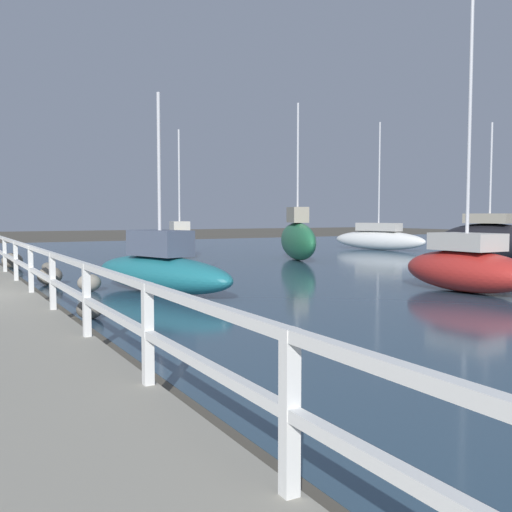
{
  "coord_description": "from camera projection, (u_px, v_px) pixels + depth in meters",
  "views": [
    {
      "loc": [
        0.3,
        -13.8,
        1.95
      ],
      "look_at": [
        5.7,
        -3.8,
        1.16
      ],
      "focal_mm": 42.0,
      "sensor_mm": 36.0,
      "label": 1
    }
  ],
  "objects": [
    {
      "name": "sailboat_teal",
      "position": [
        160.0,
        269.0,
        14.9
      ],
      "size": [
        2.7,
        5.29,
        4.92
      ],
      "rotation": [
        0.0,
        0.0,
        0.3
      ],
      "color": "#1E707A",
      "rests_on": "water_surface"
    },
    {
      "name": "sailboat_yellow",
      "position": [
        180.0,
        242.0,
        27.13
      ],
      "size": [
        1.77,
        3.74,
        5.74
      ],
      "rotation": [
        0.0,
        0.0,
        -0.21
      ],
      "color": "gold",
      "rests_on": "water_surface"
    },
    {
      "name": "sailboat_white",
      "position": [
        378.0,
        238.0,
        33.0
      ],
      "size": [
        2.41,
        6.04,
        6.97
      ],
      "rotation": [
        0.0,
        0.0,
        0.24
      ],
      "color": "white",
      "rests_on": "water_surface"
    },
    {
      "name": "boulder_water_edge",
      "position": [
        89.0,
        283.0,
        15.15
      ],
      "size": [
        0.59,
        0.53,
        0.45
      ],
      "color": "gray",
      "rests_on": "ground"
    },
    {
      "name": "boulder_upstream",
      "position": [
        50.0,
        276.0,
        16.56
      ],
      "size": [
        0.68,
        0.61,
        0.51
      ],
      "color": "slate",
      "rests_on": "ground"
    },
    {
      "name": "railing",
      "position": [
        31.0,
        261.0,
        13.06
      ],
      "size": [
        0.1,
        32.5,
        1.03
      ],
      "color": "white",
      "rests_on": "dock_walkway"
    },
    {
      "name": "sailboat_red",
      "position": [
        466.0,
        267.0,
        15.0
      ],
      "size": [
        1.6,
        3.82,
        7.58
      ],
      "rotation": [
        0.0,
        0.0,
        0.03
      ],
      "color": "red",
      "rests_on": "water_surface"
    },
    {
      "name": "sailboat_green",
      "position": [
        297.0,
        239.0,
        25.63
      ],
      "size": [
        2.44,
        5.0,
        6.64
      ],
      "rotation": [
        0.0,
        0.0,
        -0.32
      ],
      "color": "#236B42",
      "rests_on": "water_surface"
    },
    {
      "name": "sailboat_black",
      "position": [
        489.0,
        240.0,
        25.48
      ],
      "size": [
        2.61,
        4.89,
        5.81
      ],
      "rotation": [
        0.0,
        0.0,
        0.24
      ],
      "color": "black",
      "rests_on": "water_surface"
    },
    {
      "name": "boulder_far_strip",
      "position": [
        51.0,
        272.0,
        18.64
      ],
      "size": [
        0.45,
        0.4,
        0.34
      ],
      "color": "slate",
      "rests_on": "ground"
    },
    {
      "name": "boulder_downstream",
      "position": [
        12.0,
        261.0,
        21.76
      ],
      "size": [
        0.74,
        0.66,
        0.55
      ],
      "color": "slate",
      "rests_on": "ground"
    },
    {
      "name": "boulder_near_dock",
      "position": [
        48.0,
        267.0,
        20.59
      ],
      "size": [
        0.41,
        0.37,
        0.31
      ],
      "color": "#666056",
      "rests_on": "ground"
    },
    {
      "name": "boulder_mid_strip",
      "position": [
        90.0,
        309.0,
        11.16
      ],
      "size": [
        0.5,
        0.45,
        0.37
      ],
      "color": "#666056",
      "rests_on": "ground"
    }
  ]
}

